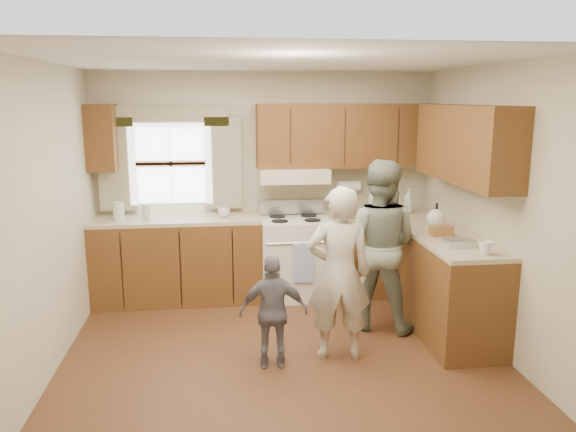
{
  "coord_description": "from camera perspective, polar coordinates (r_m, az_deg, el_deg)",
  "views": [
    {
      "loc": [
        -0.51,
        -4.6,
        2.21
      ],
      "look_at": [
        0.1,
        0.4,
        1.15
      ],
      "focal_mm": 35.0,
      "sensor_mm": 36.0,
      "label": 1
    }
  ],
  "objects": [
    {
      "name": "room",
      "position": [
        4.73,
        -0.62,
        0.16
      ],
      "size": [
        3.8,
        3.8,
        3.8
      ],
      "color": "#502E19",
      "rests_on": "ground"
    },
    {
      "name": "kitchen_fixtures",
      "position": [
        5.95,
        4.13,
        -1.49
      ],
      "size": [
        3.8,
        2.25,
        2.15
      ],
      "color": "#4B2910",
      "rests_on": "ground"
    },
    {
      "name": "stove",
      "position": [
        6.34,
        0.67,
        -4.09
      ],
      "size": [
        0.76,
        0.67,
        1.07
      ],
      "color": "silver",
      "rests_on": "ground"
    },
    {
      "name": "woman_left",
      "position": [
        4.8,
        5.2,
        -5.84
      ],
      "size": [
        0.58,
        0.4,
        1.51
      ],
      "primitive_type": "imported",
      "rotation": [
        0.0,
        0.0,
        3.07
      ],
      "color": "beige",
      "rests_on": "ground"
    },
    {
      "name": "woman_right",
      "position": [
        5.47,
        9.13,
        -2.94
      ],
      "size": [
        1.0,
        0.92,
        1.65
      ],
      "primitive_type": "imported",
      "rotation": [
        0.0,
        0.0,
        2.68
      ],
      "color": "#2A4630",
      "rests_on": "ground"
    },
    {
      "name": "child",
      "position": [
        4.7,
        -1.48,
        -9.69
      ],
      "size": [
        0.58,
        0.27,
        0.97
      ],
      "primitive_type": "imported",
      "rotation": [
        0.0,
        0.0,
        3.08
      ],
      "color": "slate",
      "rests_on": "ground"
    }
  ]
}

